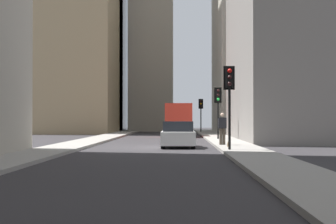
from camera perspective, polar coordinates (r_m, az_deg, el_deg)
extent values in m
plane|color=#302D30|center=(30.00, -1.61, -3.68)|extent=(135.00, 135.00, 0.00)
cube|color=gray|center=(30.55, -10.09, -3.49)|extent=(90.00, 2.20, 0.14)
cube|color=gray|center=(30.11, 6.99, -3.53)|extent=(90.00, 2.20, 0.14)
cube|color=gray|center=(41.33, 14.19, 10.88)|extent=(17.70, 10.00, 19.70)
cube|color=beige|center=(62.88, 9.62, 7.40)|extent=(16.82, 10.00, 20.88)
cube|color=#A8A091|center=(69.96, -1.75, 6.88)|extent=(5.49, 5.49, 21.63)
cube|color=red|center=(46.71, 1.11, -0.74)|extent=(4.60, 2.25, 2.60)
cube|color=#38383D|center=(49.91, 1.12, -1.14)|extent=(1.90, 2.25, 1.90)
cube|color=black|center=(49.91, 1.12, -0.45)|extent=(1.92, 2.09, 0.64)
cylinder|color=black|center=(49.93, 2.25, -2.00)|extent=(0.88, 0.28, 0.88)
cylinder|color=black|center=(49.93, -0.01, -2.00)|extent=(0.88, 0.28, 0.88)
cylinder|color=black|center=(45.33, 2.36, -2.13)|extent=(0.88, 0.28, 0.88)
cylinder|color=black|center=(45.33, -0.13, -2.13)|extent=(0.88, 0.28, 0.88)
cube|color=silver|center=(29.60, 1.06, -2.70)|extent=(4.30, 1.78, 0.70)
cube|color=black|center=(29.38, 1.06, -1.51)|extent=(2.10, 1.58, 0.54)
cylinder|color=black|center=(30.96, 2.52, -3.00)|extent=(0.64, 0.22, 0.64)
cylinder|color=black|center=(30.97, -0.38, -3.00)|extent=(0.64, 0.22, 0.64)
cylinder|color=black|center=(28.27, 2.64, -3.21)|extent=(0.64, 0.22, 0.64)
cylinder|color=black|center=(28.27, -0.53, -3.21)|extent=(0.64, 0.22, 0.64)
cylinder|color=black|center=(25.21, 6.43, -0.67)|extent=(0.12, 0.12, 2.85)
cube|color=black|center=(25.29, 6.42, 3.59)|extent=(0.28, 0.32, 0.90)
cube|color=black|center=(25.44, 6.39, 3.56)|extent=(0.03, 0.52, 1.10)
sphere|color=red|center=(25.15, 6.45, 4.29)|extent=(0.20, 0.20, 0.20)
sphere|color=black|center=(25.13, 6.45, 3.61)|extent=(0.20, 0.20, 0.20)
sphere|color=black|center=(25.11, 6.46, 2.93)|extent=(0.20, 0.20, 0.20)
cylinder|color=black|center=(38.87, 5.25, -0.85)|extent=(0.12, 0.12, 2.65)
cube|color=black|center=(38.91, 5.24, 1.77)|extent=(0.28, 0.32, 0.90)
cube|color=black|center=(39.06, 5.23, 1.76)|extent=(0.03, 0.52, 1.10)
sphere|color=black|center=(38.76, 5.26, 2.23)|extent=(0.20, 0.20, 0.20)
sphere|color=black|center=(38.75, 5.26, 1.78)|extent=(0.20, 0.20, 0.20)
sphere|color=green|center=(38.74, 5.26, 1.34)|extent=(0.20, 0.20, 0.20)
cylinder|color=black|center=(61.27, 3.45, -0.80)|extent=(0.12, 0.12, 2.67)
cube|color=black|center=(61.29, 3.45, 0.86)|extent=(0.28, 0.32, 0.90)
cube|color=black|center=(61.45, 3.44, 0.86)|extent=(0.03, 0.52, 1.10)
sphere|color=black|center=(61.14, 3.46, 1.15)|extent=(0.20, 0.20, 0.20)
sphere|color=orange|center=(61.13, 3.46, 0.87)|extent=(0.20, 0.20, 0.20)
sphere|color=black|center=(61.13, 3.46, 0.59)|extent=(0.20, 0.20, 0.20)
cylinder|color=#473D33|center=(29.98, 5.85, -2.56)|extent=(0.16, 0.16, 0.89)
cylinder|color=#473D33|center=(29.97, 5.53, -2.56)|extent=(0.16, 0.16, 0.89)
cube|color=#232328|center=(29.96, 5.69, -1.14)|extent=(0.26, 0.44, 0.59)
sphere|color=beige|center=(29.96, 5.69, -0.30)|extent=(0.22, 0.22, 0.22)
cylinder|color=brown|center=(27.72, 6.29, -3.42)|extent=(0.07, 0.07, 0.20)
cylinder|color=brown|center=(27.71, 6.29, -3.14)|extent=(0.03, 0.03, 0.07)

